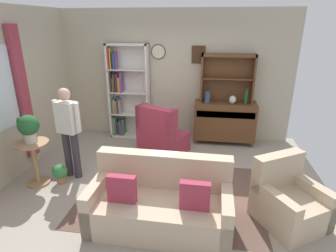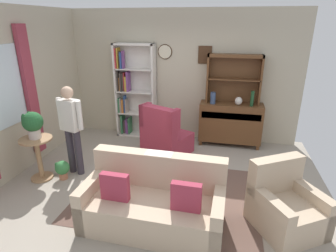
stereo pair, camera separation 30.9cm
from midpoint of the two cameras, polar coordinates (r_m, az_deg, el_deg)
The scene contains 19 objects.
ground_plane at distance 4.76m, azimuth 0.17°, elevation -11.66°, with size 5.40×4.60×0.02m, color #9E9384.
wall_back at distance 6.23m, azimuth 4.42°, elevation 10.12°, with size 5.00×0.09×2.80m.
wall_left at distance 5.28m, azimuth -27.87°, elevation 5.83°, with size 0.16×4.20×2.80m.
area_rug at distance 4.47m, azimuth 1.90°, elevation -13.80°, with size 2.72×2.01×0.01m, color brown.
bookshelf at distance 6.38m, azimuth -5.97°, elevation 6.79°, with size 0.90×0.30×2.10m.
sideboard at distance 6.14m, azimuth 14.02°, elevation 0.74°, with size 1.30×0.45×0.92m.
sideboard_hutch at distance 5.99m, azimuth 14.88°, elevation 10.59°, with size 1.10×0.26×1.00m.
vase_tall at distance 5.91m, azimuth 10.68°, elevation 5.63°, with size 0.11×0.11×0.24m, color #33476B.
vase_round at distance 5.94m, azimuth 15.69°, elevation 4.93°, with size 0.15×0.15×0.17m, color beige.
bottle_wine at distance 5.92m, azimuth 18.28°, elevation 5.32°, with size 0.07×0.07×0.31m, color #194223.
couch_floral at distance 3.76m, azimuth -0.45°, elevation -15.53°, with size 1.82×0.89×0.90m.
armchair_floral at distance 4.08m, azimuth 24.95°, elevation -14.92°, with size 1.05×1.06×0.88m.
wingback_chair at distance 5.52m, azimuth 0.93°, elevation -2.30°, with size 1.04×1.05×1.05m.
plant_stand at distance 5.08m, azimuth -23.44°, elevation -5.34°, with size 0.52×0.52×0.74m.
potted_plant_large at distance 4.89m, azimuth -24.37°, elevation 0.50°, with size 0.32×0.32×0.45m.
potted_plant_small at distance 5.05m, azimuth -19.21°, elevation -8.28°, with size 0.24×0.24×0.33m.
person_reading at distance 4.89m, azimuth -17.51°, elevation 0.22°, with size 0.52×0.28×1.56m.
coffee_table at distance 4.29m, azimuth 3.23°, elevation -9.89°, with size 0.80×0.50×0.42m.
book_stack at distance 4.27m, azimuth 2.49°, elevation -8.60°, with size 0.22×0.12×0.05m.
Camera 2 is at (1.01, -3.91, 2.53)m, focal length 29.80 mm.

